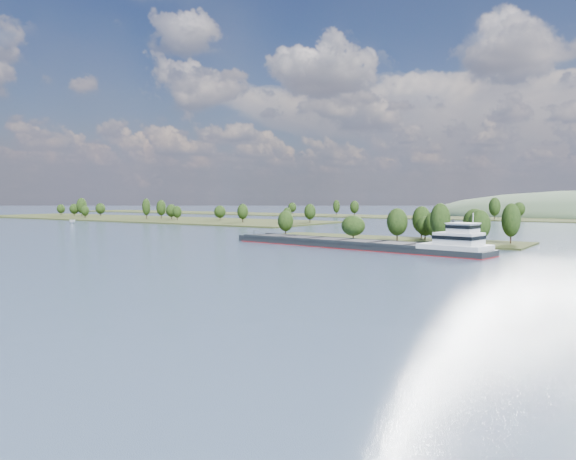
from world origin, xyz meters
The scene contains 6 objects.
ground centered at (0.00, 120.00, 0.00)m, with size 1800.00×1800.00×0.00m, color #324256.
tree_island centered at (8.04, 178.87, 4.07)m, with size 100.00×31.19×14.82m.
left_bank centered at (-228.54, 260.15, 0.94)m, with size 300.00×80.00×16.08m.
back_shoreline centered at (8.51, 399.73, 0.72)m, with size 900.00×60.00×16.43m.
cargo_barge centered at (8.47, 144.67, 1.59)m, with size 93.64×24.78×12.58m.
motorboat centered at (-211.38, 193.92, 1.30)m, with size 2.54×6.75×2.61m, color silver.
Camera 1 is at (85.68, -13.93, 16.40)m, focal length 35.00 mm.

